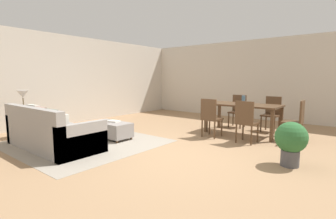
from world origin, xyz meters
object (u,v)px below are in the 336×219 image
(table_lamp, at_px, (23,95))
(dining_chair_far_left, at_px, (238,109))
(dining_chair_near_left, at_px, (210,116))
(book_on_ottoman, at_px, (114,121))
(couch, at_px, (51,134))
(dining_chair_head_east, at_px, (297,119))
(vase_centerpiece, at_px, (243,100))
(dining_chair_far_right, at_px, (272,112))
(dining_table, at_px, (243,108))
(potted_plant, at_px, (291,140))
(ottoman_table, at_px, (111,129))
(dining_chair_near_right, at_px, (246,120))
(side_table, at_px, (24,118))

(table_lamp, height_order, dining_chair_far_left, table_lamp)
(table_lamp, bearing_deg, dining_chair_near_left, 38.72)
(table_lamp, xyz_separation_m, book_on_ottoman, (1.71, 1.28, -0.61))
(couch, height_order, table_lamp, table_lamp)
(dining_chair_head_east, bearing_deg, vase_centerpiece, 178.77)
(table_lamp, bearing_deg, couch, -2.19)
(dining_chair_far_right, bearing_deg, dining_table, -120.16)
(dining_chair_near_left, xyz_separation_m, dining_chair_head_east, (1.69, 0.80, 0.00))
(table_lamp, distance_m, potted_plant, 5.74)
(ottoman_table, height_order, dining_chair_head_east, dining_chair_head_east)
(dining_chair_near_right, height_order, dining_chair_head_east, same)
(ottoman_table, xyz_separation_m, dining_chair_head_east, (3.44, 2.35, 0.30))
(potted_plant, bearing_deg, side_table, -161.33)
(dining_chair_near_right, height_order, book_on_ottoman, dining_chair_near_right)
(side_table, xyz_separation_m, table_lamp, (0.00, 0.00, 0.54))
(couch, height_order, dining_chair_head_east, dining_chair_head_east)
(dining_table, bearing_deg, dining_chair_far_left, 119.76)
(ottoman_table, height_order, dining_chair_near_left, dining_chair_near_left)
(potted_plant, bearing_deg, book_on_ottoman, -171.50)
(vase_centerpiece, height_order, potted_plant, vase_centerpiece)
(ottoman_table, relative_size, vase_centerpiece, 4.90)
(side_table, bearing_deg, dining_chair_head_east, 34.80)
(couch, xyz_separation_m, table_lamp, (-1.40, 0.05, 0.71))
(side_table, relative_size, book_on_ottoman, 2.29)
(ottoman_table, height_order, vase_centerpiece, vase_centerpiece)
(side_table, xyz_separation_m, dining_chair_near_left, (3.44, 2.76, 0.05))
(dining_chair_head_east, bearing_deg, dining_table, 179.32)
(table_lamp, relative_size, dining_chair_head_east, 0.57)
(couch, distance_m, ottoman_table, 1.30)
(dining_chair_far_right, distance_m, potted_plant, 2.76)
(dining_table, bearing_deg, dining_chair_near_left, -118.84)
(dining_chair_far_right, bearing_deg, dining_chair_head_east, -46.95)
(dining_chair_far_left, xyz_separation_m, dining_chair_far_right, (0.94, -0.02, 0.00))
(dining_table, height_order, dining_chair_head_east, dining_chair_head_east)
(vase_centerpiece, relative_size, potted_plant, 0.29)
(dining_chair_near_right, bearing_deg, dining_table, 116.52)
(dining_chair_far_left, height_order, dining_chair_far_right, same)
(couch, distance_m, dining_chair_head_east, 5.20)
(side_table, relative_size, dining_table, 0.34)
(dining_chair_far_right, distance_m, dining_chair_head_east, 1.12)
(dining_chair_far_right, relative_size, dining_chair_head_east, 1.00)
(dining_table, bearing_deg, vase_centerpiece, 60.45)
(dining_chair_near_left, bearing_deg, dining_table, 61.16)
(ottoman_table, height_order, book_on_ottoman, book_on_ottoman)
(couch, relative_size, book_on_ottoman, 8.47)
(ottoman_table, bearing_deg, table_lamp, -144.28)
(table_lamp, distance_m, dining_table, 5.29)
(couch, distance_m, side_table, 1.41)
(dining_chair_near_left, relative_size, potted_plant, 1.28)
(ottoman_table, xyz_separation_m, dining_chair_far_right, (2.67, 3.17, 0.30))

